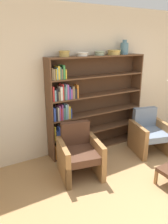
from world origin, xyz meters
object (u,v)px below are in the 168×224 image
at_px(vase_tall, 124,48).
at_px(armchair_leather, 79,153).
at_px(bookshelf, 88,107).
at_px(bowl_cream, 64,53).
at_px(bowl_slate, 114,52).
at_px(bowl_sage, 100,53).
at_px(armchair_cushioned, 149,133).
at_px(bowl_stoneware, 82,54).

distance_m(vase_tall, armchair_leather, 2.24).
bearing_deg(vase_tall, bookshelf, 178.95).
xyz_separation_m(bowl_cream, bowl_slate, (1.06, 0.00, -0.01)).
relative_size(bowl_sage, armchair_leather, 0.23).
relative_size(bowl_cream, armchair_cushioned, 0.23).
bearing_deg(bowl_cream, bowl_stoneware, 0.00).
xyz_separation_m(bowl_stoneware, bowl_slate, (0.71, 0.00, 0.01)).
bearing_deg(armchair_cushioned, vase_tall, -59.09).
xyz_separation_m(vase_tall, armchair_cushioned, (0.18, -0.68, -1.61)).
relative_size(bookshelf, bowl_cream, 10.64).
height_order(bowl_stoneware, armchair_cushioned, bowl_stoneware).
distance_m(bowl_cream, armchair_cushioned, 2.25).
distance_m(armchair_leather, armchair_cushioned, 1.59).
xyz_separation_m(bowl_slate, armchair_cushioned, (0.44, -0.68, -1.54)).
bearing_deg(bookshelf, armchair_cushioned, -34.37).
bearing_deg(bowl_slate, bowl_stoneware, 180.00).
relative_size(bowl_stoneware, armchair_cushioned, 0.26).
height_order(bowl_sage, bowl_slate, bowl_slate).
bearing_deg(bowl_stoneware, armchair_cushioned, -30.79).
bearing_deg(bookshelf, armchair_leather, -129.65).
xyz_separation_m(bowl_slate, vase_tall, (0.25, 0.00, 0.07)).
distance_m(bookshelf, armchair_leather, 1.04).
distance_m(bowl_slate, armchair_cushioned, 1.74).
bearing_deg(bowl_sage, bowl_cream, 180.00).
height_order(bookshelf, bowl_slate, bowl_slate).
relative_size(bowl_cream, vase_tall, 0.69).
xyz_separation_m(bowl_sage, bowl_slate, (0.33, 0.00, 0.01)).
height_order(bowl_slate, armchair_cushioned, bowl_slate).
xyz_separation_m(bookshelf, armchair_leather, (-0.58, -0.69, -0.52)).
relative_size(armchair_leather, armchair_cushioned, 1.00).
distance_m(bowl_sage, bowl_slate, 0.33).
distance_m(bookshelf, bowl_slate, 1.17).
bearing_deg(bowl_slate, bowl_sage, 180.00).
relative_size(bowl_sage, vase_tall, 0.71).
distance_m(bowl_stoneware, bowl_slate, 0.71).
xyz_separation_m(bookshelf, armchair_cushioned, (1.02, -0.69, -0.52)).
height_order(bookshelf, armchair_cushioned, bookshelf).
height_order(vase_tall, armchair_cushioned, vase_tall).
relative_size(bowl_sage, bowl_slate, 0.75).
relative_size(bookshelf, vase_tall, 7.34).
bearing_deg(bowl_cream, armchair_cushioned, -24.50).
relative_size(bookshelf, armchair_leather, 2.42).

